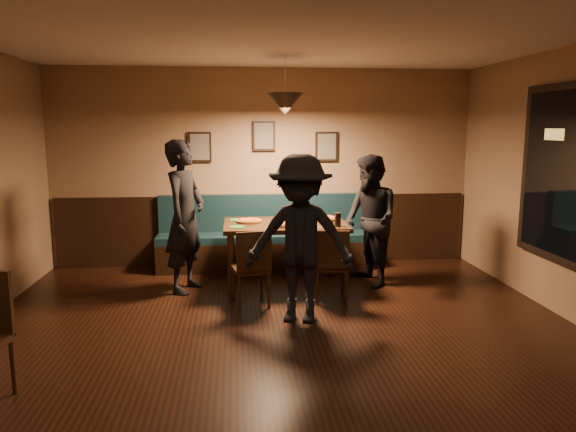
% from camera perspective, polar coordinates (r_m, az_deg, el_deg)
% --- Properties ---
extents(floor, '(7.00, 7.00, 0.00)m').
position_cam_1_polar(floor, '(4.59, -0.06, -15.96)').
color(floor, black).
rests_on(floor, ground).
extents(ceiling, '(7.00, 7.00, 0.00)m').
position_cam_1_polar(ceiling, '(4.23, -0.07, 20.75)').
color(ceiling, silver).
rests_on(ceiling, ground).
extents(wall_back, '(6.00, 0.00, 6.00)m').
position_cam_1_polar(wall_back, '(7.66, -2.60, 5.20)').
color(wall_back, '#8C704F').
rests_on(wall_back, ground).
extents(wainscot, '(5.88, 0.06, 1.00)m').
position_cam_1_polar(wainscot, '(7.75, -2.54, -1.47)').
color(wainscot, black).
rests_on(wainscot, ground).
extents(booth_bench, '(3.00, 0.60, 1.00)m').
position_cam_1_polar(booth_bench, '(7.49, -2.42, -1.86)').
color(booth_bench, '#0F232D').
rests_on(booth_bench, ground).
extents(picture_left, '(0.32, 0.04, 0.42)m').
position_cam_1_polar(picture_left, '(7.62, -9.43, 7.32)').
color(picture_left, black).
rests_on(picture_left, wall_back).
extents(picture_center, '(0.32, 0.04, 0.42)m').
position_cam_1_polar(picture_center, '(7.61, -2.61, 8.57)').
color(picture_center, black).
rests_on(picture_center, wall_back).
extents(picture_right, '(0.32, 0.04, 0.42)m').
position_cam_1_polar(picture_right, '(7.71, 4.15, 7.45)').
color(picture_right, black).
rests_on(picture_right, wall_back).
extents(pendant_lamp, '(0.44, 0.44, 0.25)m').
position_cam_1_polar(pendant_lamp, '(6.47, -0.31, 11.95)').
color(pendant_lamp, black).
rests_on(pendant_lamp, ceiling).
extents(dining_table, '(1.51, 0.97, 0.81)m').
position_cam_1_polar(dining_table, '(6.65, -0.29, -4.14)').
color(dining_table, black).
rests_on(dining_table, floor).
extents(chair_near_left, '(0.45, 0.45, 0.87)m').
position_cam_1_polar(chair_near_left, '(5.96, -4.03, -5.48)').
color(chair_near_left, black).
rests_on(chair_near_left, floor).
extents(chair_near_right, '(0.43, 0.43, 0.85)m').
position_cam_1_polar(chair_near_right, '(6.12, 4.70, -5.19)').
color(chair_near_right, black).
rests_on(chair_near_right, floor).
extents(diner_left, '(0.65, 0.78, 1.83)m').
position_cam_1_polar(diner_left, '(6.49, -10.99, -0.05)').
color(diner_left, black).
rests_on(diner_left, floor).
extents(diner_right, '(0.80, 0.93, 1.65)m').
position_cam_1_polar(diner_right, '(6.70, 8.76, -0.50)').
color(diner_right, black).
rests_on(diner_right, floor).
extents(diner_front, '(1.24, 0.92, 1.72)m').
position_cam_1_polar(diner_front, '(5.37, 1.30, -2.50)').
color(diner_front, black).
rests_on(diner_front, floor).
extents(pizza_a, '(0.41, 0.41, 0.04)m').
position_cam_1_polar(pizza_a, '(6.63, -4.21, -0.50)').
color(pizza_a, orange).
rests_on(pizza_a, dining_table).
extents(pizza_b, '(0.49, 0.49, 0.04)m').
position_cam_1_polar(pizza_b, '(6.41, -0.00, -0.78)').
color(pizza_b, orange).
rests_on(pizza_b, dining_table).
extents(pizza_c, '(0.42, 0.42, 0.04)m').
position_cam_1_polar(pizza_c, '(6.77, 3.68, -0.25)').
color(pizza_c, orange).
rests_on(pizza_c, dining_table).
extents(soda_glass, '(0.10, 0.10, 0.16)m').
position_cam_1_polar(soda_glass, '(6.34, 5.35, -0.38)').
color(soda_glass, black).
rests_on(soda_glass, dining_table).
extents(tabasco_bottle, '(0.03, 0.03, 0.12)m').
position_cam_1_polar(tabasco_bottle, '(6.61, 3.96, -0.17)').
color(tabasco_bottle, '#9E050F').
rests_on(tabasco_bottle, dining_table).
extents(napkin_a, '(0.19, 0.19, 0.01)m').
position_cam_1_polar(napkin_a, '(6.79, -5.57, -0.41)').
color(napkin_a, '#1E7323').
rests_on(napkin_a, dining_table).
extents(napkin_b, '(0.20, 0.20, 0.01)m').
position_cam_1_polar(napkin_b, '(6.31, -5.48, -1.16)').
color(napkin_b, '#1E7325').
rests_on(napkin_b, dining_table).
extents(cutlery_set, '(0.20, 0.05, 0.00)m').
position_cam_1_polar(cutlery_set, '(6.21, -0.36, -1.31)').
color(cutlery_set, silver).
rests_on(cutlery_set, dining_table).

